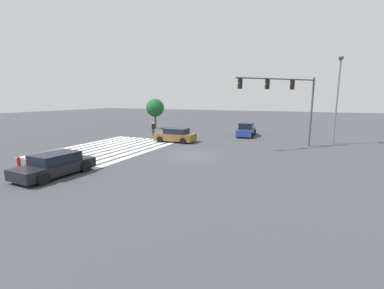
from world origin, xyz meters
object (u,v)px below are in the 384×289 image
Objects in this scene: car_2 at (175,135)px; car_4 at (55,165)px; traffic_signal_mast at (288,95)px; street_light_pole_a at (338,94)px; car_0 at (246,130)px; tree_corner_a at (155,108)px; fire_hydrant at (19,163)px; pedestrian at (153,128)px.

car_2 reaches higher than car_4.
traffic_signal_mast is 0.77× the size of street_light_pole_a.
traffic_signal_mast is at bearing -177.29° from car_2.
tree_corner_a reaches higher than car_0.
tree_corner_a reaches higher than fire_hydrant.
traffic_signal_mast is 21.52m from fire_hydrant.
tree_corner_a is (-2.09, -14.26, 2.39)m from car_0.
pedestrian reaches higher than car_4.
street_light_pole_a is at bearing 142.22° from car_4.
tree_corner_a is 23.57m from fire_hydrant.
street_light_pole_a is at bearing 49.14° from pedestrian.
pedestrian is at bearing -164.38° from car_4.
traffic_signal_mast is at bearing 143.95° from car_4.
street_light_pole_a is (-1.98, 19.93, 4.10)m from pedestrian.
pedestrian is 20.44m from street_light_pole_a.
tree_corner_a is at bearing 77.11° from car_0.
traffic_signal_mast reaches higher than fire_hydrant.
car_4 is (20.91, -6.86, -0.09)m from car_0.
car_0 is 10.35m from street_light_pole_a.
car_0 is at bearing -102.78° from street_light_pole_a.
traffic_signal_mast is 20.97m from tree_corner_a.
fire_hydrant is (14.71, -15.06, -4.44)m from traffic_signal_mast.
traffic_signal_mast is 16.27m from pedestrian.
tree_corner_a is at bearing -159.48° from car_4.
car_0 is at bearing 164.53° from car_4.
car_4 is 3.31m from fire_hydrant.
traffic_signal_mast is 11.67m from car_2.
street_light_pole_a is at bearing -163.71° from car_2.
street_light_pole_a is at bearing 134.28° from fire_hydrant.
car_0 is 1.10× the size of tree_corner_a.
tree_corner_a is (-8.34, -19.16, -1.73)m from traffic_signal_mast.
car_0 reaches higher than fire_hydrant.
tree_corner_a is at bearing -68.52° from traffic_signal_mast.
fire_hydrant is (0.06, -3.30, -0.23)m from car_4.
traffic_signal_mast is at bearing 35.51° from pedestrian.
car_2 is 14.36m from fire_hydrant.
car_4 is 5.30× the size of fire_hydrant.
traffic_signal_mast is 19.26m from car_4.
car_4 is 2.78× the size of pedestrian.
car_0 is at bearing 154.16° from fire_hydrant.
street_light_pole_a reaches higher than fire_hydrant.
fire_hydrant is at bearing -45.72° from street_light_pole_a.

